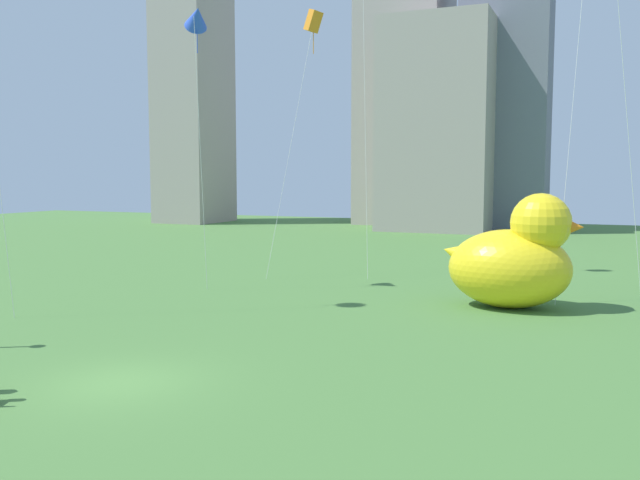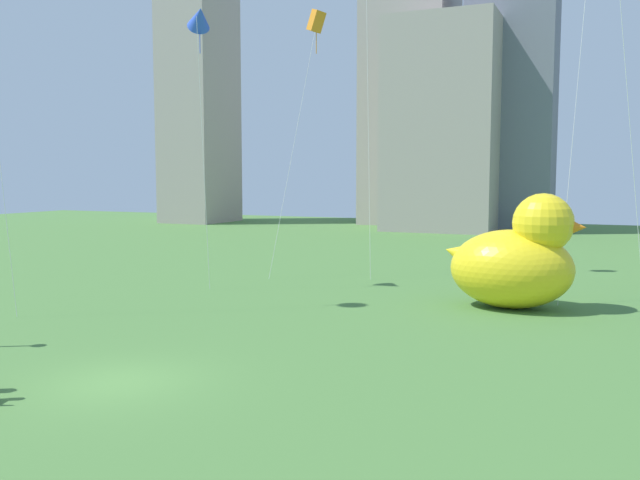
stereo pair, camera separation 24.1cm
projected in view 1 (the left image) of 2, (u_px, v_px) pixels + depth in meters
The scene contains 5 objects.
ground_plane at pixel (120, 383), 18.63m from camera, with size 140.00×140.00×0.00m, color #487638.
giant_inflatable_duck at pixel (514, 259), 29.00m from camera, with size 5.97×3.83×4.95m.
city_skyline at pixel (492, 70), 71.24m from camera, with size 73.34×18.28×40.78m.
kite_orange at pixel (313, 23), 36.10m from camera, with size 2.95×3.52×14.52m.
kite_blue at pixel (197, 18), 32.75m from camera, with size 1.85×1.89×14.07m.
Camera 1 is at (12.12, -14.61, 5.70)m, focal length 38.07 mm.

